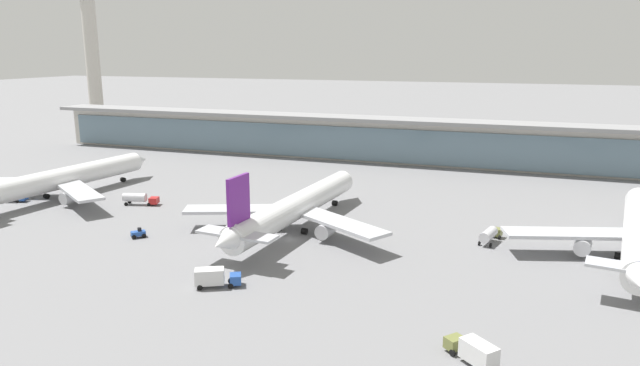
{
  "coord_description": "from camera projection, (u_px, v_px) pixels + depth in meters",
  "views": [
    {
      "loc": [
        42.22,
        -100.35,
        37.08
      ],
      "look_at": [
        0.0,
        19.3,
        7.38
      ],
      "focal_mm": 31.84,
      "sensor_mm": 36.0,
      "label": 1
    }
  ],
  "objects": [
    {
      "name": "airliner_right_stand",
      "position": [
        639.0,
        233.0,
        102.14
      ],
      "size": [
        45.82,
        60.17,
        16.06
      ],
      "color": "white",
      "rests_on": "ground"
    },
    {
      "name": "airliner_centre_stand",
      "position": [
        295.0,
        207.0,
        118.8
      ],
      "size": [
        46.23,
        60.34,
        16.06
      ],
      "color": "white",
      "rests_on": "ground"
    },
    {
      "name": "service_truck_on_taxiway_blue",
      "position": [
        138.0,
        233.0,
        115.09
      ],
      "size": [
        3.21,
        3.24,
        2.05
      ],
      "color": "#234C9E",
      "rests_on": "ground"
    },
    {
      "name": "airliner_left_stand",
      "position": [
        58.0,
        179.0,
        144.45
      ],
      "size": [
        45.98,
        60.26,
        16.06
      ],
      "color": "white",
      "rests_on": "ground"
    },
    {
      "name": "control_tower",
      "position": [
        91.0,
        42.0,
        261.73
      ],
      "size": [
        12.0,
        12.0,
        75.53
      ],
      "color": "beige",
      "rests_on": "ground"
    },
    {
      "name": "service_truck_near_nose_blue",
      "position": [
        9.0,
        195.0,
        142.35
      ],
      "size": [
        7.65,
        4.4,
        3.1
      ],
      "color": "#234C9E",
      "rests_on": "ground"
    },
    {
      "name": "terminal_building",
      "position": [
        386.0,
        139.0,
        192.02
      ],
      "size": [
        261.73,
        12.8,
        15.2
      ],
      "color": "beige",
      "rests_on": "ground"
    },
    {
      "name": "service_truck_at_far_stand_red",
      "position": [
        139.0,
        198.0,
        139.27
      ],
      "size": [
        8.89,
        4.55,
        2.95
      ],
      "color": "#B21E1E",
      "rests_on": "ground"
    },
    {
      "name": "service_truck_under_wing_blue",
      "position": [
        215.0,
        277.0,
        90.84
      ],
      "size": [
        7.54,
        5.39,
        3.1
      ],
      "color": "#234C9E",
      "rests_on": "ground"
    },
    {
      "name": "service_truck_by_tail_olive",
      "position": [
        474.0,
        351.0,
        68.52
      ],
      "size": [
        7.03,
        6.51,
        3.1
      ],
      "color": "olive",
      "rests_on": "ground"
    },
    {
      "name": "service_truck_mid_apron_olive",
      "position": [
        490.0,
        234.0,
        112.02
      ],
      "size": [
        4.34,
        8.89,
        2.95
      ],
      "color": "olive",
      "rests_on": "ground"
    },
    {
      "name": "ground_plane",
      "position": [
        288.0,
        239.0,
        114.27
      ],
      "size": [
        1200.0,
        1200.0,
        0.0
      ],
      "primitive_type": "plane",
      "color": "slate"
    }
  ]
}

